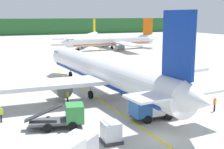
{
  "coord_description": "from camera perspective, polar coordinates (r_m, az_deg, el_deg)",
  "views": [
    {
      "loc": [
        -15.74,
        -23.32,
        11.4
      ],
      "look_at": [
        1.25,
        15.13,
        3.25
      ],
      "focal_mm": 49.04,
      "sensor_mm": 36.0,
      "label": 1
    }
  ],
  "objects": [
    {
      "name": "ground",
      "position": [
        73.93,
        -11.26,
        1.82
      ],
      "size": [
        240.0,
        320.0,
        0.2
      ],
      "primitive_type": "cube",
      "color": "#B7B5AD"
    },
    {
      "name": "distant_treeline",
      "position": [
        187.22,
        -19.22,
        8.35
      ],
      "size": [
        216.0,
        6.0,
        9.53
      ],
      "primitive_type": "cube",
      "color": "#28602D",
      "rests_on": "ground"
    },
    {
      "name": "airliner_foreground",
      "position": [
        43.95,
        -1.45,
        0.48
      ],
      "size": [
        34.61,
        41.74,
        11.9
      ],
      "color": "white",
      "rests_on": "ground"
    },
    {
      "name": "airliner_mid_apron",
      "position": [
        103.55,
        0.15,
        6.3
      ],
      "size": [
        36.35,
        30.2,
        10.37
      ],
      "color": "white",
      "rests_on": "ground"
    },
    {
      "name": "airliner_far_taxiway",
      "position": [
        118.76,
        -4.41,
        6.81
      ],
      "size": [
        26.57,
        31.31,
        9.91
      ],
      "color": "silver",
      "rests_on": "ground"
    },
    {
      "name": "service_truck_fuel",
      "position": [
        34.67,
        8.44,
        -5.55
      ],
      "size": [
        5.95,
        2.52,
        2.93
      ],
      "color": "#2659A5",
      "rests_on": "ground"
    },
    {
      "name": "service_truck_pushback",
      "position": [
        32.1,
        -8.56,
        -7.69
      ],
      "size": [
        6.15,
        3.37,
        2.52
      ],
      "color": "#338C3F",
      "rests_on": "ground"
    },
    {
      "name": "cargo_container_near",
      "position": [
        28.2,
        -0.23,
        -10.73
      ],
      "size": [
        1.83,
        1.83,
        2.06
      ],
      "color": "#333338",
      "rests_on": "ground"
    },
    {
      "name": "crew_marshaller",
      "position": [
        38.91,
        18.61,
        -5.07
      ],
      "size": [
        0.58,
        0.4,
        1.74
      ],
      "color": "#191E33",
      "rests_on": "ground"
    },
    {
      "name": "crew_loader_left",
      "position": [
        40.72,
        -8.31,
        -3.92
      ],
      "size": [
        0.26,
        0.63,
        1.71
      ],
      "color": "#191E33",
      "rests_on": "ground"
    },
    {
      "name": "crew_loader_right",
      "position": [
        35.23,
        -20.13,
        -6.78
      ],
      "size": [
        0.61,
        0.33,
        1.78
      ],
      "color": "#191E33",
      "rests_on": "ground"
    },
    {
      "name": "apron_guide_line",
      "position": [
        40.16,
        -1.12,
        -5.51
      ],
      "size": [
        0.3,
        60.0,
        0.01
      ],
      "primitive_type": "cube",
      "color": "yellow",
      "rests_on": "ground"
    }
  ]
}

